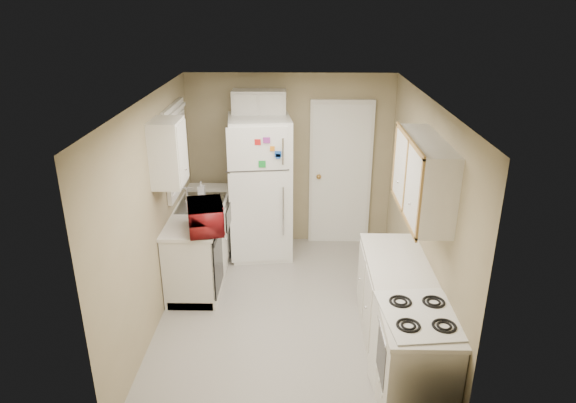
{
  "coord_description": "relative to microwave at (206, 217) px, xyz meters",
  "views": [
    {
      "loc": [
        0.11,
        -4.92,
        3.31
      ],
      "look_at": [
        0.0,
        0.5,
        1.15
      ],
      "focal_mm": 32.0,
      "sensor_mm": 36.0,
      "label": 1
    }
  ],
  "objects": [
    {
      "name": "wall_left",
      "position": [
        -0.5,
        -0.26,
        0.15
      ],
      "size": [
        3.8,
        3.8,
        0.0
      ],
      "primitive_type": "plane",
      "color": "tan",
      "rests_on": "floor"
    },
    {
      "name": "sink",
      "position": [
        -0.2,
        0.79,
        -0.19
      ],
      "size": [
        0.54,
        0.74,
        0.16
      ],
      "primitive_type": "cube",
      "color": "gray",
      "rests_on": "left_counter"
    },
    {
      "name": "left_counter",
      "position": [
        -0.2,
        0.64,
        -0.6
      ],
      "size": [
        0.6,
        1.8,
        0.9
      ],
      "primitive_type": "cube",
      "color": "silver",
      "rests_on": "floor"
    },
    {
      "name": "upper_cabinet_left",
      "position": [
        -0.35,
        -0.04,
        0.75
      ],
      "size": [
        0.3,
        0.45,
        0.7
      ],
      "primitive_type": "cube",
      "color": "silver",
      "rests_on": "wall_left"
    },
    {
      "name": "stove",
      "position": [
        2.03,
        -1.62,
        -0.59
      ],
      "size": [
        0.69,
        0.82,
        0.92
      ],
      "primitive_type": "cube",
      "rotation": [
        0.0,
        0.0,
        0.11
      ],
      "color": "white",
      "rests_on": "floor"
    },
    {
      "name": "wall_back",
      "position": [
        0.9,
        1.64,
        0.15
      ],
      "size": [
        2.8,
        2.8,
        0.0
      ],
      "primitive_type": "plane",
      "color": "tan",
      "rests_on": "floor"
    },
    {
      "name": "floor",
      "position": [
        0.9,
        -0.26,
        -1.05
      ],
      "size": [
        3.8,
        3.8,
        0.0
      ],
      "primitive_type": "plane",
      "color": "#B7B3AC",
      "rests_on": "ground"
    },
    {
      "name": "refrigerator",
      "position": [
        0.52,
        1.23,
        -0.1
      ],
      "size": [
        0.87,
        0.85,
        1.9
      ],
      "primitive_type": "cube",
      "rotation": [
        0.0,
        0.0,
        0.13
      ],
      "color": "white",
      "rests_on": "floor"
    },
    {
      "name": "ceiling",
      "position": [
        0.9,
        -0.26,
        1.35
      ],
      "size": [
        3.8,
        3.8,
        0.0
      ],
      "primitive_type": "plane",
      "color": "white",
      "rests_on": "floor"
    },
    {
      "name": "right_counter",
      "position": [
        2.0,
        -1.06,
        -0.6
      ],
      "size": [
        0.6,
        2.0,
        0.9
      ],
      "primitive_type": "cube",
      "color": "silver",
      "rests_on": "floor"
    },
    {
      "name": "wall_front",
      "position": [
        0.9,
        -2.16,
        0.15
      ],
      "size": [
        2.8,
        2.8,
        0.0
      ],
      "primitive_type": "plane",
      "color": "tan",
      "rests_on": "floor"
    },
    {
      "name": "window_blinds",
      "position": [
        -0.46,
        0.79,
        0.55
      ],
      "size": [
        0.1,
        0.98,
        1.08
      ],
      "primitive_type": "cube",
      "color": "silver",
      "rests_on": "wall_left"
    },
    {
      "name": "dishwasher",
      "position": [
        0.09,
        0.04,
        -0.56
      ],
      "size": [
        0.03,
        0.58,
        0.72
      ],
      "primitive_type": "cube",
      "color": "black",
      "rests_on": "floor"
    },
    {
      "name": "microwave",
      "position": [
        0.0,
        0.0,
        0.0
      ],
      "size": [
        0.61,
        0.43,
        0.37
      ],
      "primitive_type": "imported",
      "rotation": [
        0.0,
        0.0,
        1.81
      ],
      "color": "maroon",
      "rests_on": "left_counter"
    },
    {
      "name": "soap_bottle",
      "position": [
        -0.25,
        1.07,
        -0.05
      ],
      "size": [
        0.09,
        0.09,
        0.19
      ],
      "primitive_type": "imported",
      "rotation": [
        0.0,
        0.0,
        -0.04
      ],
      "color": "silver",
      "rests_on": "left_counter"
    },
    {
      "name": "upper_cabinet_right",
      "position": [
        2.15,
        -0.76,
        0.75
      ],
      "size": [
        0.3,
        1.2,
        0.7
      ],
      "primitive_type": "cube",
      "color": "silver",
      "rests_on": "wall_right"
    },
    {
      "name": "interior_door",
      "position": [
        1.6,
        1.6,
        -0.03
      ],
      "size": [
        0.86,
        0.06,
        2.08
      ],
      "primitive_type": "cube",
      "color": "white",
      "rests_on": "floor"
    },
    {
      "name": "cabinet_over_fridge",
      "position": [
        0.5,
        1.49,
        0.95
      ],
      "size": [
        0.7,
        0.3,
        0.4
      ],
      "primitive_type": "cube",
      "color": "silver",
      "rests_on": "wall_back"
    },
    {
      "name": "wall_right",
      "position": [
        2.3,
        -0.26,
        0.15
      ],
      "size": [
        3.8,
        3.8,
        0.0
      ],
      "primitive_type": "plane",
      "color": "tan",
      "rests_on": "floor"
    }
  ]
}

